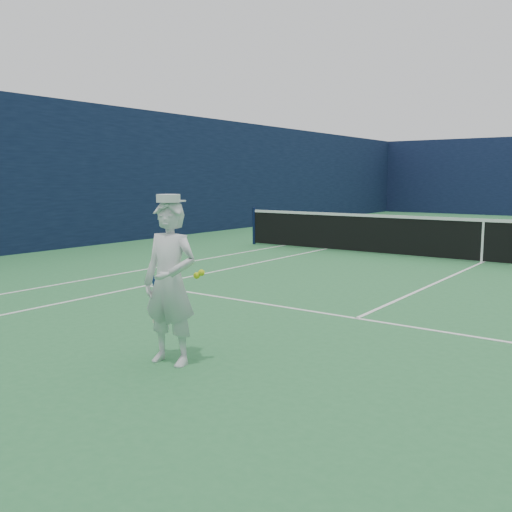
# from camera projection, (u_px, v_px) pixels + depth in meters

# --- Properties ---
(ground) EXTENTS (80.00, 80.00, 0.00)m
(ground) POSITION_uv_depth(u_px,v_px,m) (481.00, 263.00, 12.93)
(ground) COLOR #2B733D
(ground) RESTS_ON ground
(court_markings) EXTENTS (11.03, 23.83, 0.01)m
(court_markings) POSITION_uv_depth(u_px,v_px,m) (481.00, 263.00, 12.93)
(court_markings) COLOR white
(court_markings) RESTS_ON ground
(windscreen_fence) EXTENTS (20.12, 36.12, 4.00)m
(windscreen_fence) POSITION_uv_depth(u_px,v_px,m) (486.00, 174.00, 12.66)
(windscreen_fence) COLOR #0E1633
(windscreen_fence) RESTS_ON ground
(tennis_net) EXTENTS (12.88, 0.09, 1.07)m
(tennis_net) POSITION_uv_depth(u_px,v_px,m) (483.00, 239.00, 12.86)
(tennis_net) COLOR #141E4C
(tennis_net) RESTS_ON ground
(tennis_player) EXTENTS (0.79, 0.49, 1.75)m
(tennis_player) POSITION_uv_depth(u_px,v_px,m) (170.00, 282.00, 5.82)
(tennis_player) COLOR white
(tennis_player) RESTS_ON ground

